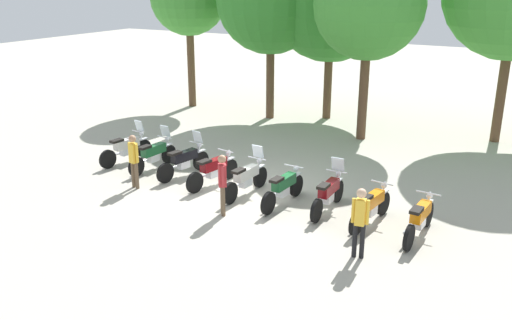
{
  "coord_description": "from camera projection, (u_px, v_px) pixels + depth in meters",
  "views": [
    {
      "loc": [
        7.41,
        -12.87,
        6.06
      ],
      "look_at": [
        0.0,
        0.5,
        0.9
      ],
      "focal_mm": 38.07,
      "sensor_mm": 36.0,
      "label": 1
    }
  ],
  "objects": [
    {
      "name": "person_2",
      "position": [
        360.0,
        218.0,
        12.07
      ],
      "size": [
        0.41,
        0.25,
        1.68
      ],
      "rotation": [
        0.0,
        0.0,
        1.73
      ],
      "color": "black",
      "rests_on": "ground_plane"
    },
    {
      "name": "motorcycle_7",
      "position": [
        371.0,
        206.0,
        13.88
      ],
      "size": [
        0.68,
        2.18,
        0.99
      ],
      "rotation": [
        0.0,
        0.0,
        1.43
      ],
      "color": "black",
      "rests_on": "ground_plane"
    },
    {
      "name": "motorcycle_5",
      "position": [
        283.0,
        188.0,
        15.1
      ],
      "size": [
        0.62,
        2.19,
        0.99
      ],
      "rotation": [
        0.0,
        0.0,
        1.5
      ],
      "color": "black",
      "rests_on": "ground_plane"
    },
    {
      "name": "motorcycle_8",
      "position": [
        420.0,
        218.0,
        13.18
      ],
      "size": [
        0.62,
        2.19,
        0.99
      ],
      "rotation": [
        0.0,
        0.0,
        1.51
      ],
      "color": "black",
      "rests_on": "ground_plane"
    },
    {
      "name": "motorcycle_3",
      "position": [
        213.0,
        170.0,
        16.51
      ],
      "size": [
        0.72,
        2.17,
        0.99
      ],
      "rotation": [
        0.0,
        0.0,
        1.4
      ],
      "color": "black",
      "rests_on": "ground_plane"
    },
    {
      "name": "motorcycle_2",
      "position": [
        184.0,
        160.0,
        17.29
      ],
      "size": [
        0.73,
        2.17,
        1.37
      ],
      "rotation": [
        0.0,
        0.0,
        1.39
      ],
      "color": "black",
      "rests_on": "ground_plane"
    },
    {
      "name": "person_1",
      "position": [
        134.0,
        157.0,
        16.15
      ],
      "size": [
        0.41,
        0.25,
        1.66
      ],
      "rotation": [
        0.0,
        0.0,
        1.4
      ],
      "color": "brown",
      "rests_on": "ground_plane"
    },
    {
      "name": "motorcycle_1",
      "position": [
        154.0,
        154.0,
        17.91
      ],
      "size": [
        0.62,
        2.19,
        1.37
      ],
      "rotation": [
        0.0,
        0.0,
        1.51
      ],
      "color": "black",
      "rests_on": "ground_plane"
    },
    {
      "name": "person_0",
      "position": [
        222.0,
        180.0,
        14.29
      ],
      "size": [
        0.32,
        0.36,
        1.69
      ],
      "rotation": [
        0.0,
        0.0,
        0.69
      ],
      "color": "brown",
      "rests_on": "ground_plane"
    },
    {
      "name": "motorcycle_0",
      "position": [
        127.0,
        148.0,
        18.58
      ],
      "size": [
        0.69,
        2.18,
        1.37
      ],
      "rotation": [
        0.0,
        0.0,
        1.42
      ],
      "color": "black",
      "rests_on": "ground_plane"
    },
    {
      "name": "tree_3",
      "position": [
        369.0,
        5.0,
        19.85
      ],
      "size": [
        4.12,
        4.12,
        7.19
      ],
      "color": "brown",
      "rests_on": "ground_plane"
    },
    {
      "name": "motorcycle_4",
      "position": [
        246.0,
        178.0,
        15.78
      ],
      "size": [
        0.62,
        2.19,
        1.37
      ],
      "rotation": [
        0.0,
        0.0,
        1.49
      ],
      "color": "black",
      "rests_on": "ground_plane"
    },
    {
      "name": "ground_plane",
      "position": [
        248.0,
        194.0,
        16.01
      ],
      "size": [
        80.0,
        80.0,
        0.0
      ],
      "primitive_type": "plane",
      "color": "#ADA899"
    },
    {
      "name": "motorcycle_6",
      "position": [
        328.0,
        193.0,
        14.67
      ],
      "size": [
        0.62,
        2.19,
        1.37
      ],
      "rotation": [
        0.0,
        0.0,
        1.57
      ],
      "color": "black",
      "rests_on": "ground_plane"
    }
  ]
}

